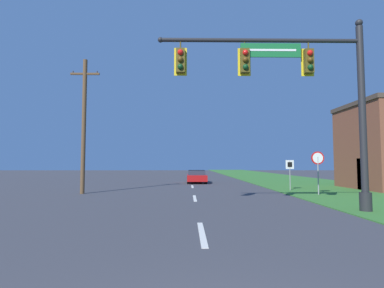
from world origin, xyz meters
The scene contains 7 objects.
grass_verge_right centered at (10.50, 30.00, 0.02)m, with size 10.00×110.00×0.04m.
road_center_line centered at (0.00, 22.00, 0.01)m, with size 0.16×34.80×0.01m.
signal_mast centered at (4.21, 9.40, 4.65)m, with size 8.17×0.47×7.50m.
car_ahead centered at (0.48, 26.66, 0.60)m, with size 1.83×4.25×1.19m.
stop_sign centered at (7.22, 15.38, 1.86)m, with size 0.76×0.07×2.50m.
route_sign_post centered at (6.57, 18.29, 1.53)m, with size 0.55×0.06×2.03m.
utility_pole_near centered at (-6.82, 16.50, 4.33)m, with size 1.80×0.26×8.35m.
Camera 1 is at (-0.38, -1.99, 1.84)m, focal length 28.00 mm.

